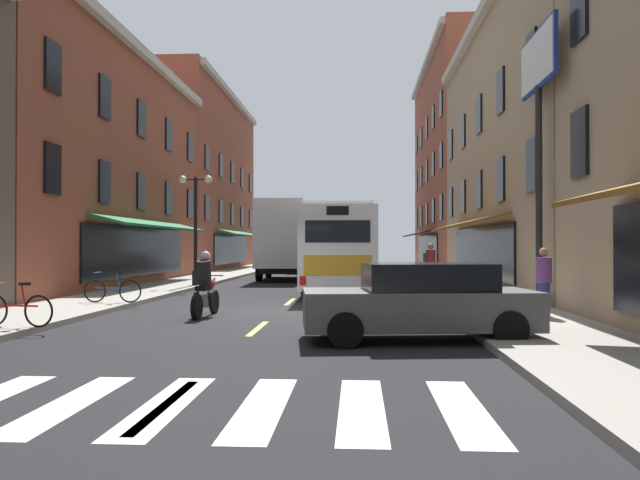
{
  "coord_description": "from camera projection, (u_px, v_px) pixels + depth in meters",
  "views": [
    {
      "loc": [
        2.15,
        -16.89,
        1.79
      ],
      "look_at": [
        0.75,
        6.47,
        2.02
      ],
      "focal_mm": 34.98,
      "sensor_mm": 36.0,
      "label": 1
    }
  ],
  "objects": [
    {
      "name": "sedan_mid",
      "position": [
        304.0,
        263.0,
        41.6
      ],
      "size": [
        1.94,
        4.73,
        1.3
      ],
      "color": "black",
      "rests_on": "ground"
    },
    {
      "name": "lane_centre_dashes",
      "position": [
        277.0,
        312.0,
        16.72
      ],
      "size": [
        0.14,
        73.9,
        0.01
      ],
      "color": "#DBCC4C",
      "rests_on": "ground"
    },
    {
      "name": "transit_bus",
      "position": [
        340.0,
        248.0,
        25.52
      ],
      "size": [
        2.77,
        11.86,
        3.26
      ],
      "color": "white",
      "rests_on": "ground"
    },
    {
      "name": "motorcycle_rider",
      "position": [
        205.0,
        289.0,
        15.71
      ],
      "size": [
        0.62,
        2.07,
        1.66
      ],
      "color": "black",
      "rests_on": "ground"
    },
    {
      "name": "box_truck",
      "position": [
        284.0,
        241.0,
        32.92
      ],
      "size": [
        2.58,
        6.73,
        4.1
      ],
      "color": "white",
      "rests_on": "ground"
    },
    {
      "name": "pedestrian_mid",
      "position": [
        544.0,
        281.0,
        14.69
      ],
      "size": [
        0.36,
        0.36,
        1.61
      ],
      "rotation": [
        0.0,
        0.0,
        5.52
      ],
      "color": "navy",
      "rests_on": "sidewalk_right"
    },
    {
      "name": "street_lamp_twin",
      "position": [
        195.0,
        224.0,
        26.35
      ],
      "size": [
        1.42,
        0.32,
        4.64
      ],
      "color": "black",
      "rests_on": "sidewalk_left"
    },
    {
      "name": "pedestrian_near",
      "position": [
        430.0,
        265.0,
        23.51
      ],
      "size": [
        0.44,
        0.52,
        1.76
      ],
      "rotation": [
        0.0,
        0.0,
        3.6
      ],
      "color": "#4C4C51",
      "rests_on": "sidewalk_right"
    },
    {
      "name": "crosswalk_near",
      "position": [
        166.0,
        405.0,
        6.99
      ],
      "size": [
        7.1,
        2.8,
        0.01
      ],
      "color": "silver",
      "rests_on": "ground"
    },
    {
      "name": "ground_plane",
      "position": [
        278.0,
        313.0,
        16.97
      ],
      "size": [
        34.8,
        80.0,
        0.1
      ],
      "primitive_type": "cube",
      "color": "black"
    },
    {
      "name": "bicycle_near",
      "position": [
        16.0,
        309.0,
        12.7
      ],
      "size": [
        1.7,
        0.48,
        0.91
      ],
      "color": "black",
      "rests_on": "sidewalk_left"
    },
    {
      "name": "sidewalk_right",
      "position": [
        498.0,
        310.0,
        16.62
      ],
      "size": [
        3.0,
        80.0,
        0.14
      ],
      "primitive_type": "cube",
      "color": "#A39E93",
      "rests_on": "ground"
    },
    {
      "name": "sedan_near",
      "position": [
        420.0,
        301.0,
        11.78
      ],
      "size": [
        4.5,
        2.28,
        1.46
      ],
      "color": "#515154",
      "rests_on": "ground"
    },
    {
      "name": "bicycle_mid",
      "position": [
        113.0,
        290.0,
        18.16
      ],
      "size": [
        1.71,
        0.48,
        0.91
      ],
      "color": "black",
      "rests_on": "sidewalk_left"
    },
    {
      "name": "sidewalk_left",
      "position": [
        68.0,
        308.0,
        17.32
      ],
      "size": [
        3.0,
        80.0,
        0.14
      ],
      "primitive_type": "cube",
      "color": "#A39E93",
      "rests_on": "ground"
    },
    {
      "name": "billboard_sign",
      "position": [
        539.0,
        94.0,
        16.82
      ],
      "size": [
        0.4,
        3.04,
        7.48
      ],
      "color": "black",
      "rests_on": "sidewalk_right"
    }
  ]
}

